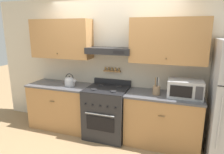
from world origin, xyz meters
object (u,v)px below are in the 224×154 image
(stove_range, at_px, (107,112))
(utensil_crock, at_px, (156,90))
(microwave, at_px, (185,89))
(tea_kettle, at_px, (70,81))

(stove_range, xyz_separation_m, utensil_crock, (0.88, 0.02, 0.51))
(utensil_crock, bearing_deg, microwave, 2.27)
(microwave, xyz_separation_m, utensil_crock, (-0.45, -0.02, -0.06))
(stove_range, relative_size, tea_kettle, 4.08)
(stove_range, relative_size, utensil_crock, 3.44)
(tea_kettle, xyz_separation_m, microwave, (2.10, 0.02, 0.05))
(stove_range, distance_m, microwave, 1.45)
(stove_range, bearing_deg, microwave, 1.49)
(microwave, height_order, utensil_crock, utensil_crock)
(stove_range, xyz_separation_m, microwave, (1.33, 0.03, 0.57))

